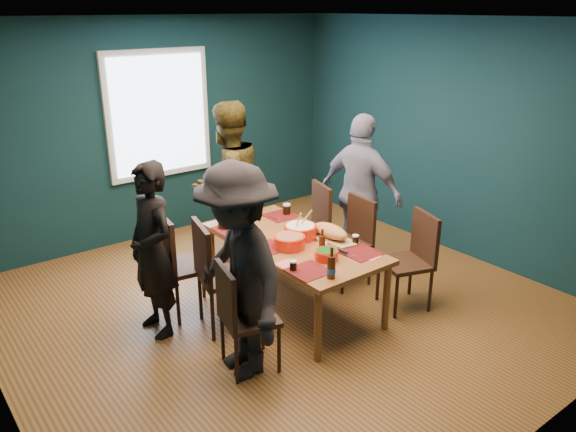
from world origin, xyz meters
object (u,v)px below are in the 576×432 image
at_px(cutting_board, 331,233).
at_px(chair_right_mid, 353,234).
at_px(chair_right_near, 414,253).
at_px(bowl_salad, 289,241).
at_px(bowl_herbs, 326,254).
at_px(chair_left_near, 239,310).
at_px(person_back, 228,185).
at_px(chair_left_mid, 215,268).
at_px(person_near_left, 238,273).
at_px(chair_left_far, 179,257).
at_px(bowl_dumpling, 300,231).
at_px(person_far_left, 152,251).
at_px(dining_table, 293,247).
at_px(person_right, 361,193).
at_px(chair_right_far, 313,220).

bearing_deg(cutting_board, chair_right_mid, 33.86).
height_order(chair_right_near, bowl_salad, chair_right_near).
bearing_deg(bowl_herbs, bowl_salad, 104.02).
relative_size(chair_left_near, person_back, 0.50).
distance_m(chair_left_mid, person_near_left, 0.75).
relative_size(chair_right_near, person_back, 0.51).
height_order(chair_left_far, bowl_salad, chair_left_far).
height_order(bowl_salad, bowl_dumpling, bowl_dumpling).
bearing_deg(bowl_herbs, chair_right_near, -10.31).
bearing_deg(chair_left_near, chair_left_mid, 88.46).
relative_size(chair_right_near, bowl_dumpling, 3.08).
xyz_separation_m(chair_left_far, chair_left_near, (-0.04, -1.08, -0.05)).
relative_size(chair_left_mid, bowl_salad, 3.57).
height_order(person_far_left, person_near_left, person_near_left).
relative_size(dining_table, person_back, 1.00).
bearing_deg(cutting_board, person_right, 39.02).
xyz_separation_m(chair_left_near, bowl_salad, (0.84, 0.43, 0.23)).
height_order(chair_left_near, person_far_left, person_far_left).
height_order(person_far_left, person_right, person_right).
height_order(dining_table, chair_right_mid, chair_right_mid).
relative_size(dining_table, chair_right_mid, 1.99).
bearing_deg(dining_table, person_near_left, -150.38).
bearing_deg(person_far_left, chair_left_near, 13.15).
height_order(chair_left_mid, bowl_dumpling, chair_left_mid).
height_order(chair_right_near, bowl_herbs, chair_right_near).
bearing_deg(person_right, bowl_dumpling, 93.22).
xyz_separation_m(chair_left_near, cutting_board, (1.27, 0.35, 0.23)).
height_order(chair_right_mid, person_right, person_right).
xyz_separation_m(chair_left_far, chair_left_mid, (0.14, -0.43, 0.01)).
xyz_separation_m(chair_left_mid, chair_right_mid, (1.63, -0.07, -0.06)).
distance_m(dining_table, chair_left_near, 1.12).
xyz_separation_m(chair_right_mid, chair_right_near, (0.11, -0.73, 0.01)).
bearing_deg(cutting_board, person_back, 109.25).
bearing_deg(person_far_left, chair_right_mid, 77.40).
height_order(chair_left_near, cutting_board, chair_left_near).
relative_size(chair_left_mid, person_near_left, 0.59).
height_order(person_back, person_right, person_back).
height_order(chair_left_near, person_near_left, person_near_left).
relative_size(chair_left_far, bowl_herbs, 4.89).
bearing_deg(chair_right_far, bowl_salad, -126.06).
bearing_deg(chair_left_far, dining_table, -20.87).
bearing_deg(person_near_left, chair_left_near, 178.58).
relative_size(chair_left_near, bowl_dumpling, 2.98).
height_order(chair_right_far, bowl_dumpling, bowl_dumpling).
bearing_deg(chair_left_mid, bowl_dumpling, 7.33).
height_order(person_back, cutting_board, person_back).
relative_size(chair_right_near, person_right, 0.55).
relative_size(person_right, cutting_board, 2.58).
xyz_separation_m(chair_left_far, bowl_herbs, (0.90, -1.05, 0.16)).
bearing_deg(chair_left_far, bowl_herbs, -40.42).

